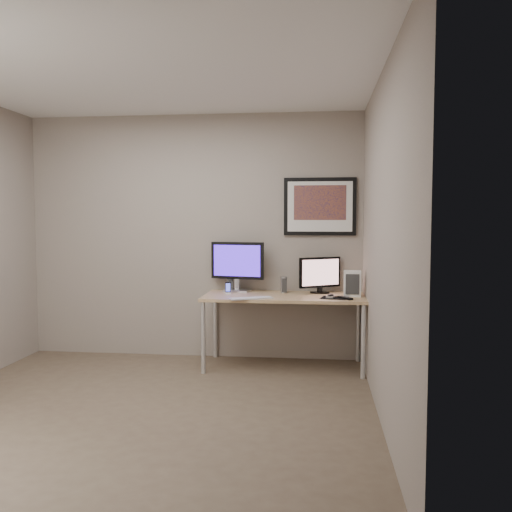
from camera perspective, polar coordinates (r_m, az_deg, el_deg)
The scene contains 14 objects.
floor at distance 4.49m, azimuth -11.57°, elevation -15.59°, with size 3.60×3.60×0.00m, color brown.
room at distance 4.66m, azimuth -10.13°, elevation 5.72°, with size 3.60×3.60×3.60m.
desk at distance 5.44m, azimuth 2.97°, elevation -4.83°, with size 1.60×0.70×0.73m.
framed_art at distance 5.70m, azimuth 6.74°, elevation 5.21°, with size 0.75×0.04×0.60m.
monitor_large at distance 5.67m, azimuth -1.97°, elevation -0.86°, with size 0.57×0.23×0.52m.
monitor_tv at distance 5.57m, azimuth 6.74°, elevation -1.90°, with size 0.42×0.27×0.37m.
speaker_left at distance 5.77m, azimuth -2.70°, elevation -2.66°, with size 0.08×0.08×0.20m, color #AEAEB3.
speaker_right at distance 5.59m, azimuth 2.94°, elevation -3.05°, with size 0.07×0.07×0.17m, color #AEAEB3.
phone_dock at distance 5.52m, azimuth -2.96°, elevation -3.38°, with size 0.06×0.06×0.12m, color black.
keyboard at distance 5.18m, azimuth -0.50°, elevation -4.46°, with size 0.42×0.11×0.01m, color silver.
mousepad at distance 5.29m, azimuth 8.25°, elevation -4.38°, with size 0.25×0.22×0.00m, color black.
mouse at distance 5.28m, azimuth 7.86°, elevation -4.16°, with size 0.06×0.11×0.04m, color black.
remote at distance 5.24m, azimuth 9.37°, elevation -4.35°, with size 0.05×0.19×0.02m, color black.
fan_unit at distance 5.42m, azimuth 10.10°, elevation -2.87°, with size 0.17×0.12×0.25m, color white.
Camera 1 is at (1.33, -4.02, 1.50)m, focal length 38.00 mm.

